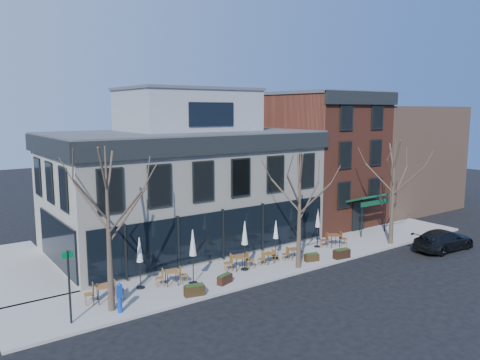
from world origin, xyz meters
TOP-DOWN VIEW (x-y plane):
  - ground at (0.00, 0.00)m, footprint 120.00×120.00m
  - sidewalk_front at (3.25, -2.15)m, footprint 33.50×4.70m
  - sidewalk_side at (-11.25, 6.00)m, footprint 4.50×12.00m
  - corner_building at (0.07, 5.07)m, footprint 18.39×10.39m
  - red_brick_building at (13.00, 4.98)m, footprint 8.20×11.78m
  - bg_building at (23.00, 6.00)m, footprint 12.00×12.00m
  - tree_corner at (-8.49, -3.20)m, footprint 3.93×3.98m
  - tree_mid at (3.01, -3.90)m, footprint 3.50×3.55m
  - tree_right at (12.01, -3.90)m, footprint 3.72×3.77m
  - sign_pole at (-10.50, -3.50)m, footprint 0.50×0.10m
  - parked_sedan at (14.02, -6.77)m, footprint 5.08×2.27m
  - call_box at (-8.28, -3.71)m, footprint 0.30×0.30m
  - cafe_set_0 at (-8.44, -2.05)m, footprint 2.03×0.94m
  - cafe_set_1 at (-4.61, -1.93)m, footprint 1.87×0.95m
  - cafe_set_2 at (-0.15, -2.11)m, footprint 1.98×0.94m
  - cafe_set_3 at (1.98, -2.25)m, footprint 1.54×0.62m
  - cafe_set_4 at (3.88, -2.45)m, footprint 1.59×0.71m
  - cafe_set_5 at (8.09, -2.04)m, footprint 2.00×1.17m
  - umbrella_0 at (-6.22, -1.42)m, footprint 0.45×0.45m
  - umbrella_1 at (-3.58, -2.51)m, footprint 0.49×0.49m
  - umbrella_2 at (0.08, -2.32)m, footprint 0.48×0.48m
  - umbrella_3 at (3.03, -1.70)m, footprint 0.40×0.40m
  - umbrella_4 at (7.04, -1.46)m, footprint 0.44×0.44m
  - planter_0 at (-4.37, -3.99)m, footprint 1.14×0.66m
  - planter_1 at (-2.15, -3.50)m, footprint 1.02×0.66m
  - planter_2 at (4.52, -3.50)m, footprint 0.99×0.60m
  - planter_3 at (6.52, -4.20)m, footprint 1.18×0.59m

SIDE VIEW (x-z plane):
  - ground at x=0.00m, z-range 0.00..0.00m
  - sidewalk_front at x=3.25m, z-range 0.00..0.15m
  - sidewalk_side at x=-11.25m, z-range 0.00..0.15m
  - planter_2 at x=4.52m, z-range 0.15..0.67m
  - planter_1 at x=-2.15m, z-range 0.15..0.68m
  - planter_0 at x=-4.37m, z-range 0.15..0.75m
  - planter_3 at x=6.52m, z-range 0.15..0.78m
  - cafe_set_3 at x=1.98m, z-range 0.16..0.98m
  - cafe_set_4 at x=3.88m, z-range 0.16..0.98m
  - cafe_set_1 at x=-4.61m, z-range 0.16..1.12m
  - cafe_set_2 at x=-0.15m, z-range 0.16..1.18m
  - cafe_set_5 at x=8.09m, z-range 0.16..1.20m
  - cafe_set_0 at x=-8.44m, z-range 0.16..1.21m
  - parked_sedan at x=14.02m, z-range 0.00..1.45m
  - call_box at x=-8.28m, z-range 0.19..1.70m
  - umbrella_3 at x=3.03m, z-range 0.67..3.18m
  - sign_pole at x=-10.50m, z-range 0.37..3.77m
  - umbrella_4 at x=7.04m, z-range 0.71..3.44m
  - umbrella_0 at x=-6.22m, z-range 0.73..3.56m
  - umbrella_2 at x=0.08m, z-range 0.77..3.77m
  - umbrella_1 at x=-3.58m, z-range 0.79..3.87m
  - tree_mid at x=3.01m, z-range 0.27..7.31m
  - tree_right at x=12.01m, z-range 0.28..7.76m
  - tree_corner at x=-8.49m, z-range 0.29..8.21m
  - corner_building at x=0.07m, z-range -0.83..10.27m
  - bg_building at x=23.00m, z-range 0.00..10.00m
  - red_brick_building at x=13.00m, z-range 0.05..11.22m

